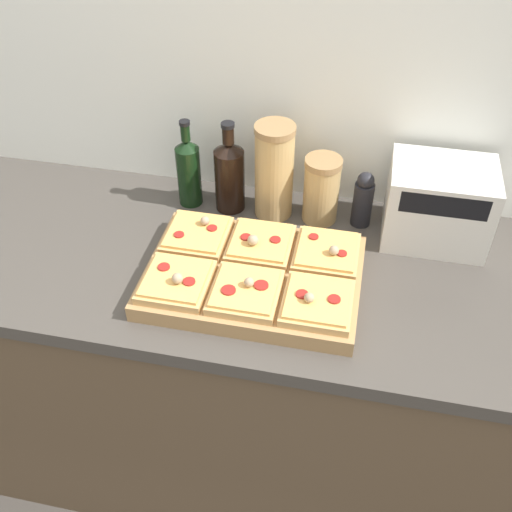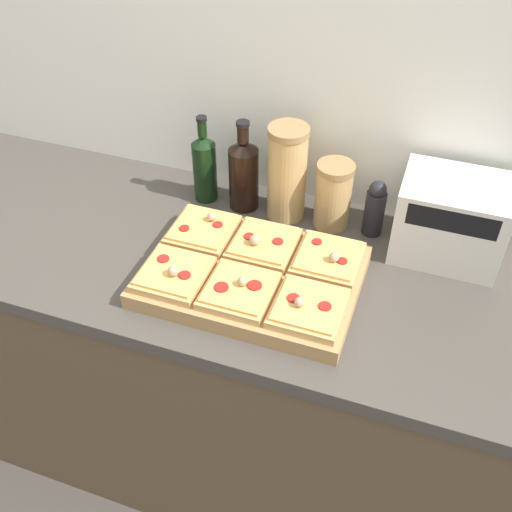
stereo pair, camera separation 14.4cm
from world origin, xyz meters
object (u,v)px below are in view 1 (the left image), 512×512
(grain_jar_tall, at_px, (274,171))
(toaster_oven, at_px, (438,204))
(wine_bottle, at_px, (229,174))
(pepper_mill, at_px, (363,199))
(grain_jar_short, at_px, (321,190))
(cutting_board, at_px, (253,277))
(olive_oil_bottle, at_px, (189,171))

(grain_jar_tall, xyz_separation_m, toaster_oven, (0.43, -0.02, -0.03))
(grain_jar_tall, bearing_deg, toaster_oven, -2.19)
(wine_bottle, bearing_deg, pepper_mill, 0.00)
(grain_jar_short, relative_size, toaster_oven, 0.66)
(grain_jar_tall, bearing_deg, cutting_board, -88.87)
(olive_oil_bottle, distance_m, grain_jar_short, 0.37)
(grain_jar_tall, relative_size, toaster_oven, 0.95)
(olive_oil_bottle, distance_m, wine_bottle, 0.12)
(olive_oil_bottle, height_order, wine_bottle, wine_bottle)
(grain_jar_tall, height_order, grain_jar_short, grain_jar_tall)
(grain_jar_short, bearing_deg, pepper_mill, 0.00)
(pepper_mill, height_order, toaster_oven, toaster_oven)
(wine_bottle, xyz_separation_m, pepper_mill, (0.37, 0.00, -0.03))
(grain_jar_tall, relative_size, grain_jar_short, 1.43)
(grain_jar_tall, xyz_separation_m, grain_jar_short, (0.13, 0.00, -0.04))
(wine_bottle, height_order, grain_jar_tall, grain_jar_tall)
(toaster_oven, bearing_deg, grain_jar_tall, 177.81)
(grain_jar_tall, bearing_deg, wine_bottle, 180.00)
(wine_bottle, relative_size, toaster_oven, 0.93)
(olive_oil_bottle, bearing_deg, pepper_mill, 0.00)
(wine_bottle, bearing_deg, grain_jar_tall, 0.00)
(cutting_board, height_order, toaster_oven, toaster_oven)
(grain_jar_short, bearing_deg, cutting_board, -112.80)
(cutting_board, bearing_deg, grain_jar_short, 67.20)
(olive_oil_bottle, height_order, grain_jar_short, olive_oil_bottle)
(pepper_mill, bearing_deg, cutting_board, -128.82)
(cutting_board, height_order, grain_jar_short, grain_jar_short)
(olive_oil_bottle, distance_m, grain_jar_tall, 0.24)
(wine_bottle, distance_m, grain_jar_short, 0.25)
(wine_bottle, relative_size, grain_jar_short, 1.40)
(olive_oil_bottle, height_order, toaster_oven, olive_oil_bottle)
(grain_jar_tall, distance_m, toaster_oven, 0.43)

